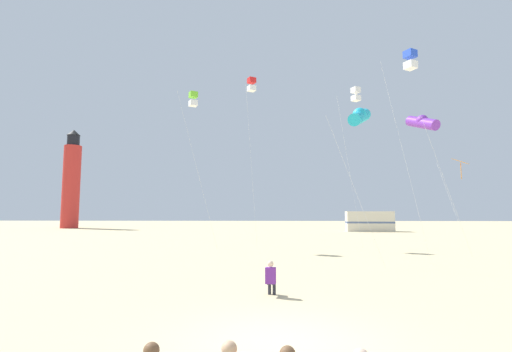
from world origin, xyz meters
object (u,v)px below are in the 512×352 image
Objects in this scene: kite_tube_cyan at (360,116)px; kite_box_blue at (410,60)px; kite_box_lime at (193,99)px; kite_tube_violet at (422,122)px; kite_box_white at (356,95)px; kite_diamond_orange at (460,164)px; rv_van_cream at (369,221)px; kite_flyer_standing at (271,277)px; kite_box_scarlet at (252,85)px; lighthouse_distant at (71,182)px.

kite_box_blue is at bearing 21.89° from kite_tube_cyan.
kite_box_lime is 14.10m from kite_tube_cyan.
kite_tube_violet is at bearing 55.94° from kite_box_blue.
kite_tube_violet is at bearing -66.08° from kite_box_white.
kite_tube_violet is at bearing -160.74° from kite_diamond_orange.
kite_diamond_orange is at bearing 30.31° from kite_tube_cyan.
kite_box_white reaches higher than kite_diamond_orange.
kite_diamond_orange reaches higher than rv_van_cream.
kite_flyer_standing is 0.08× the size of kite_box_scarlet.
kite_tube_violet is at bearing -28.69° from kite_box_scarlet.
lighthouse_distant reaches higher than kite_box_white.
kite_tube_violet is 0.74× the size of kite_box_blue.
rv_van_cream is (6.76, 22.10, -11.13)m from kite_box_white.
kite_diamond_orange is 0.96× the size of rv_van_cream.
kite_flyer_standing is at bearing -122.59° from kite_tube_cyan.
kite_diamond_orange is 0.45× the size of kite_box_scarlet.
kite_tube_cyan is at bearing -158.11° from kite_box_blue.
rv_van_cream is (8.93, 31.85, -6.69)m from kite_tube_cyan.
lighthouse_distant reaches higher than kite_flyer_standing.
lighthouse_distant is at bearing 136.86° from kite_box_scarlet.
lighthouse_distant is 48.84m from rv_van_cream.
lighthouse_distant reaches higher than kite_box_scarlet.
kite_diamond_orange is (5.54, -5.24, -6.61)m from kite_box_white.
kite_box_blue is 13.21m from kite_box_scarlet.
kite_tube_violet is 0.76× the size of kite_box_lime.
kite_diamond_orange is 19.99m from kite_box_lime.
lighthouse_distant reaches higher than kite_box_blue.
kite_box_scarlet reaches higher than kite_box_lime.
kite_box_lime is 0.87× the size of kite_box_scarlet.
kite_flyer_standing is 21.92m from kite_box_scarlet.
kite_box_lime is at bearing -172.01° from kite_box_white.
kite_box_white is 1.07× the size of kite_box_lime.
kite_flyer_standing is 11.93m from kite_tube_cyan.
kite_flyer_standing is at bearing -84.97° from kite_box_scarlet.
kite_tube_violet is at bearing -39.85° from lighthouse_distant.
kite_tube_violet is at bearing 35.66° from kite_tube_cyan.
lighthouse_distant is at bearing 130.71° from kite_box_lime.
kite_diamond_orange is 9.19m from kite_tube_cyan.
kite_tube_cyan is 33.74m from rv_van_cream.
kite_tube_violet is (2.76, -6.21, -3.95)m from kite_box_white.
kite_box_white reaches higher than kite_tube_violet.
kite_box_scarlet reaches higher than kite_box_white.
kite_diamond_orange is 0.51× the size of kite_box_lime.
rv_van_cream is at bearing 79.85° from kite_box_blue.
kite_flyer_standing is 0.13× the size of kite_tube_violet.
kite_box_white is 8.79m from kite_box_scarlet.
lighthouse_distant is (-38.79, 40.02, -0.24)m from kite_tube_cyan.
kite_box_blue is 0.74× the size of lighthouse_distant.
kite_box_scarlet reaches higher than kite_flyer_standing.
rv_van_cream is at bearing -102.73° from kite_flyer_standing.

